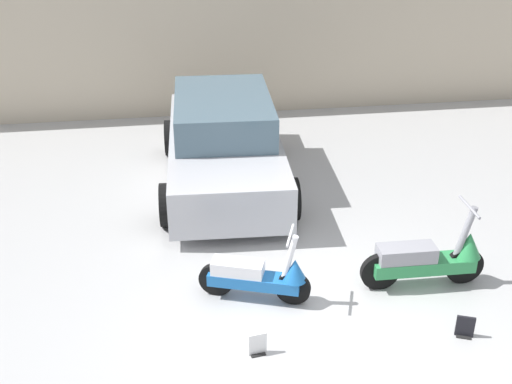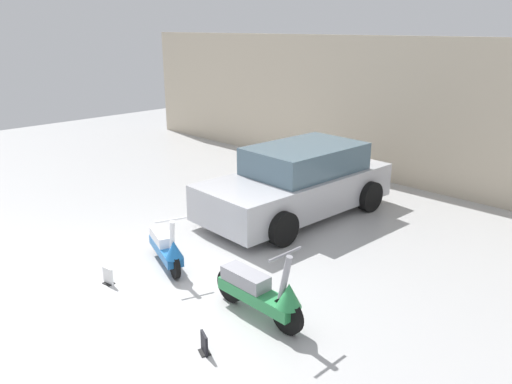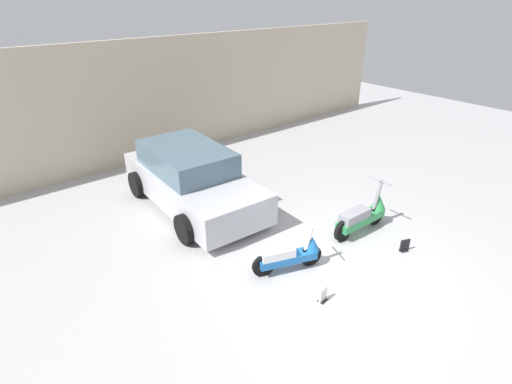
% 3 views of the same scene
% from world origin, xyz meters
% --- Properties ---
extents(ground_plane, '(28.00, 28.00, 0.00)m').
position_xyz_m(ground_plane, '(0.00, 0.00, 0.00)').
color(ground_plane, '#B2B2B2').
extents(wall_back, '(19.60, 0.12, 3.46)m').
position_xyz_m(wall_back, '(0.00, 7.19, 1.73)').
color(wall_back, beige).
rests_on(wall_back, ground_plane).
extents(scooter_front_left, '(1.30, 0.68, 0.95)m').
position_xyz_m(scooter_front_left, '(-0.60, 0.59, 0.34)').
color(scooter_front_left, black).
rests_on(scooter_front_left, ground_plane).
extents(scooter_front_right, '(1.56, 0.56, 1.09)m').
position_xyz_m(scooter_front_right, '(1.49, 0.58, 0.38)').
color(scooter_front_right, black).
rests_on(scooter_front_right, ground_plane).
extents(car_rear_left, '(2.16, 4.21, 1.40)m').
position_xyz_m(car_rear_left, '(-0.68, 3.88, 0.67)').
color(car_rear_left, '#B7B7BC').
rests_on(car_rear_left, ground_plane).
extents(placard_near_left_scooter, '(0.20, 0.14, 0.26)m').
position_xyz_m(placard_near_left_scooter, '(-0.77, -0.37, 0.11)').
color(placard_near_left_scooter, black).
rests_on(placard_near_left_scooter, ground_plane).
extents(placard_near_right_scooter, '(0.20, 0.17, 0.26)m').
position_xyz_m(placard_near_right_scooter, '(1.54, -0.42, 0.11)').
color(placard_near_right_scooter, black).
rests_on(placard_near_right_scooter, ground_plane).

